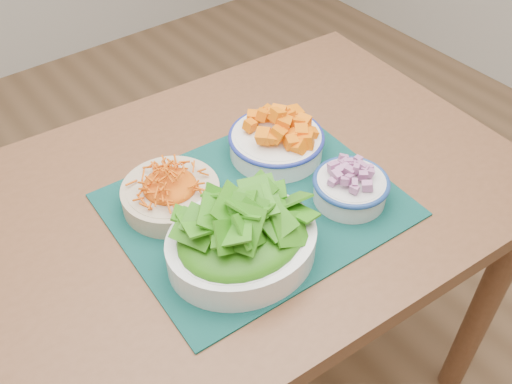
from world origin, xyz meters
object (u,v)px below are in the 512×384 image
at_px(squash_bowl, 276,136).
at_px(onion_bowl, 351,185).
at_px(carrot_bowl, 170,190).
at_px(table, 234,230).
at_px(lettuce_bowl, 242,235).
at_px(placemat, 256,205).

xyz_separation_m(squash_bowl, onion_bowl, (0.02, -0.18, -0.01)).
bearing_deg(carrot_bowl, table, -18.45).
distance_m(carrot_bowl, squash_bowl, 0.24).
bearing_deg(table, onion_bowl, -40.17).
xyz_separation_m(table, carrot_bowl, (-0.11, 0.04, 0.15)).
bearing_deg(onion_bowl, carrot_bowl, 144.73).
distance_m(table, squash_bowl, 0.21).
relative_size(table, lettuce_bowl, 4.09).
distance_m(table, placemat, 0.13).
relative_size(placemat, carrot_bowl, 2.26).
distance_m(carrot_bowl, lettuce_bowl, 0.18).
relative_size(table, carrot_bowl, 5.36).
xyz_separation_m(table, onion_bowl, (0.16, -0.15, 0.15)).
xyz_separation_m(placemat, squash_bowl, (0.12, 0.09, 0.04)).
xyz_separation_m(placemat, carrot_bowl, (-0.12, 0.09, 0.03)).
xyz_separation_m(lettuce_bowl, onion_bowl, (0.24, -0.01, -0.02)).
distance_m(table, carrot_bowl, 0.18).
height_order(placemat, carrot_bowl, carrot_bowl).
relative_size(lettuce_bowl, onion_bowl, 1.79).
bearing_deg(lettuce_bowl, carrot_bowl, 107.98).
bearing_deg(carrot_bowl, squash_bowl, -0.93).
bearing_deg(onion_bowl, squash_bowl, 97.50).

